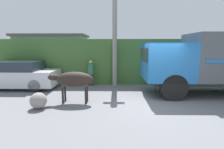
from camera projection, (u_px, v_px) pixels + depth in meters
ground_plane at (152, 102)px, 7.56m from camera, size 60.00×60.00×0.00m
hillside_embankment at (136, 59)px, 13.32m from camera, size 32.00×5.24×2.81m
building_backdrop at (53, 57)px, 12.35m from camera, size 4.79×2.70×3.16m
cargo_truck at (221, 60)px, 8.39m from camera, size 7.17×2.28×2.98m
brown_cow at (74, 80)px, 7.34m from camera, size 1.91×0.64×1.33m
parked_suv at (16, 75)px, 9.88m from camera, size 4.63×1.86×1.55m
pedestrian_on_hill at (91, 72)px, 10.49m from camera, size 0.43×0.43×1.54m
utility_pole at (115, 33)px, 10.12m from camera, size 0.90×0.27×6.13m
roadside_rock at (38, 101)px, 6.72m from camera, size 0.63×0.63×0.63m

